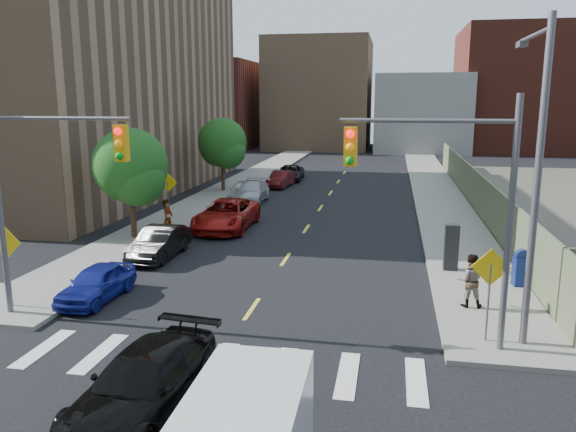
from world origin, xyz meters
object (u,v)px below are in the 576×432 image
at_px(parked_car_blue, 97,283).
at_px(payphone, 451,247).
at_px(parked_car_black, 159,243).
at_px(parked_car_white, 244,191).
at_px(parked_car_silver, 251,192).
at_px(pedestrian_west, 168,219).
at_px(mailbox, 521,268).
at_px(parked_car_grey, 290,173).
at_px(black_sedan, 144,383).
at_px(parked_car_red, 226,215).
at_px(parked_car_maroon, 281,179).
at_px(pedestrian_east, 470,280).

relative_size(parked_car_blue, payphone, 1.94).
distance_m(parked_car_black, parked_car_white, 14.28).
distance_m(parked_car_blue, parked_car_silver, 19.38).
bearing_deg(pedestrian_west, mailbox, -103.99).
distance_m(parked_car_grey, black_sedan, 36.75).
distance_m(parked_car_silver, black_sedan, 26.09).
bearing_deg(parked_car_black, parked_car_red, 78.01).
relative_size(parked_car_black, pedestrian_west, 2.17).
bearing_deg(parked_car_blue, pedestrian_west, 97.79).
bearing_deg(mailbox, pedestrian_west, 154.05).
bearing_deg(parked_car_silver, parked_car_maroon, 83.43).
relative_size(payphone, pedestrian_west, 0.97).
xyz_separation_m(parked_car_red, black_sedan, (3.40, -17.68, -0.08)).
relative_size(parked_car_silver, parked_car_grey, 1.04).
bearing_deg(mailbox, parked_car_black, 164.17).
height_order(parked_car_silver, payphone, payphone).
relative_size(parked_car_black, black_sedan, 0.85).
distance_m(parked_car_grey, mailbox, 29.57).
bearing_deg(parked_car_blue, pedestrian_east, 8.27).
distance_m(black_sedan, payphone, 14.09).
height_order(parked_car_black, payphone, payphone).
relative_size(parked_car_red, mailbox, 4.16).
bearing_deg(parked_car_black, parked_car_grey, 87.47).
height_order(parked_car_black, mailbox, mailbox).
height_order(parked_car_red, black_sedan, parked_car_red).
bearing_deg(parked_car_silver, parked_car_blue, -92.64).
height_order(parked_car_white, pedestrian_east, pedestrian_east).
bearing_deg(pedestrian_east, parked_car_maroon, -65.44).
bearing_deg(pedestrian_west, parked_car_black, -162.58).
xyz_separation_m(parked_car_white, parked_car_maroon, (1.30, 6.51, -0.06)).
distance_m(parked_car_red, black_sedan, 18.00).
distance_m(parked_car_blue, parked_car_black, 5.40).
relative_size(parked_car_blue, pedestrian_east, 2.02).
distance_m(parked_car_black, parked_car_maroon, 20.83).
xyz_separation_m(parked_car_blue, mailbox, (14.70, 3.84, 0.20)).
relative_size(parked_car_maroon, pedestrian_west, 2.05).
relative_size(parked_car_red, black_sedan, 1.17).
xyz_separation_m(parked_car_maroon, parked_car_grey, (0.00, 4.01, -0.00)).
xyz_separation_m(parked_car_blue, pedestrian_west, (-0.80, 8.34, 0.49)).
relative_size(parked_car_silver, parked_car_maroon, 1.23).
relative_size(parked_car_white, mailbox, 3.02).
height_order(parked_car_maroon, mailbox, mailbox).
relative_size(parked_car_silver, parked_car_white, 1.16).
xyz_separation_m(parked_car_red, mailbox, (13.40, -7.44, 0.02)).
bearing_deg(parked_car_silver, mailbox, -48.62).
distance_m(parked_car_red, payphone, 12.52).
xyz_separation_m(parked_car_white, pedestrian_west, (-0.80, -11.34, 0.40)).
xyz_separation_m(parked_car_grey, payphone, (11.06, -24.77, 0.43)).
xyz_separation_m(parked_car_red, parked_car_grey, (0.00, 18.91, -0.15)).
relative_size(parked_car_blue, parked_car_grey, 0.78).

